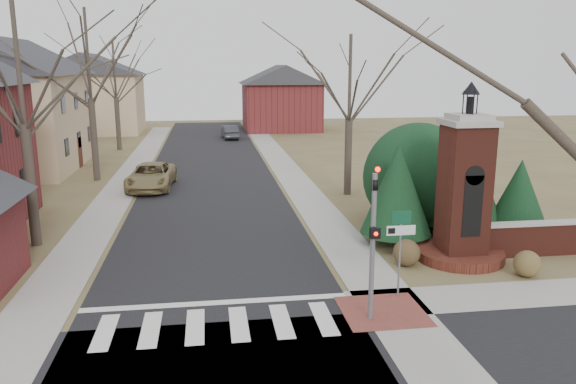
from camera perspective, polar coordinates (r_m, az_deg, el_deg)
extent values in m
plane|color=brown|center=(15.33, -7.14, -14.62)|extent=(120.00, 120.00, 0.00)
cube|color=black|center=(36.30, -7.89, 1.53)|extent=(8.00, 70.00, 0.01)
cube|color=silver|center=(16.04, -7.21, -13.28)|extent=(8.00, 2.20, 0.02)
cube|color=silver|center=(17.40, -7.31, -11.12)|extent=(8.00, 0.35, 0.02)
cube|color=gray|center=(36.69, 0.26, 1.78)|extent=(2.00, 60.00, 0.02)
cube|color=gray|center=(36.66, -16.05, 1.27)|extent=(2.00, 60.00, 0.02)
cube|color=brown|center=(16.94, 9.60, -11.87)|extent=(2.40, 2.40, 0.02)
cylinder|color=slate|center=(15.68, 8.58, -5.68)|extent=(0.14, 0.14, 4.20)
imported|color=black|center=(15.18, 8.82, 1.32)|extent=(0.15, 0.18, 0.90)
sphere|color=#FF0C05|center=(14.91, 9.10, 2.28)|extent=(0.14, 0.14, 0.14)
cube|color=black|center=(15.36, 8.83, -4.12)|extent=(0.28, 0.16, 0.30)
sphere|color=#FF0C05|center=(15.28, 8.93, -4.22)|extent=(0.11, 0.11, 0.11)
cylinder|color=slate|center=(17.58, 11.27, -6.48)|extent=(0.06, 0.06, 2.60)
cube|color=silver|center=(17.31, 11.41, -3.84)|extent=(0.90, 0.03, 0.30)
cube|color=black|center=(17.20, 10.48, -3.91)|extent=(0.22, 0.02, 0.18)
cube|color=#0E442B|center=(17.20, 11.47, -2.57)|extent=(0.60, 0.03, 0.40)
cylinder|color=#59231A|center=(21.82, 17.02, -6.07)|extent=(3.20, 3.20, 0.36)
cube|color=#59231A|center=(21.21, 17.42, -0.13)|extent=(1.50, 1.50, 5.00)
cube|color=black|center=(20.65, 18.22, -1.38)|extent=(0.70, 0.10, 2.20)
cube|color=gray|center=(20.81, 17.89, 6.73)|extent=(1.70, 1.70, 0.20)
cube|color=gray|center=(20.80, 17.93, 7.28)|extent=(1.30, 1.30, 0.20)
cylinder|color=black|center=(20.77, 18.01, 8.37)|extent=(0.20, 0.20, 0.60)
cone|color=black|center=(20.73, 18.12, 10.02)|extent=(0.64, 0.64, 0.45)
cube|color=#59231A|center=(23.93, 26.91, -4.21)|extent=(7.50, 0.40, 1.20)
cube|color=gray|center=(23.77, 27.07, -2.71)|extent=(7.50, 0.50, 0.10)
cube|color=tan|center=(42.94, -26.53, 6.36)|extent=(9.00, 12.00, 6.40)
cube|color=tan|center=(62.88, -19.31, 8.43)|extent=(10.00, 8.00, 6.00)
cube|color=tan|center=(61.79, -22.47, 11.84)|extent=(0.75, 0.75, 3.08)
cube|color=maroon|center=(62.31, -0.72, 8.65)|extent=(8.00, 8.00, 5.00)
cube|color=maroon|center=(60.31, -2.68, 11.73)|extent=(0.75, 0.75, 2.80)
cylinder|color=#473D33|center=(22.90, 10.82, -4.66)|extent=(0.20, 0.20, 0.50)
cone|color=black|center=(22.38, 11.04, 0.36)|extent=(2.80, 2.80, 3.60)
cylinder|color=#473D33|center=(25.18, 17.07, -3.39)|extent=(0.20, 0.20, 0.50)
cone|color=black|center=(24.66, 17.42, 1.86)|extent=(3.40, 3.40, 4.20)
cylinder|color=#473D33|center=(25.26, 22.14, -3.74)|extent=(0.20, 0.20, 0.50)
cone|color=black|center=(24.87, 22.46, -0.09)|extent=(2.40, 2.40, 2.80)
sphere|color=black|center=(25.27, 13.06, 1.91)|extent=(4.80, 4.80, 4.80)
cylinder|color=#473D33|center=(24.09, -24.67, 0.58)|extent=(0.40, 0.40, 4.83)
cylinder|color=#473D33|center=(36.56, -19.09, 5.02)|extent=(0.40, 0.40, 5.04)
cylinder|color=#473D33|center=(49.41, -16.89, 6.66)|extent=(0.40, 0.40, 4.41)
cylinder|color=#473D33|center=(30.97, 6.12, 3.58)|extent=(0.40, 0.40, 4.20)
imported|color=olive|center=(33.41, -13.73, 1.57)|extent=(2.76, 5.39, 1.46)
imported|color=#373940|center=(54.92, -5.91, 6.07)|extent=(1.66, 4.01, 1.29)
sphere|color=#4E3D23|center=(20.55, 11.95, -6.06)|extent=(0.97, 0.97, 0.97)
sphere|color=brown|center=(20.77, 23.13, -6.73)|extent=(0.91, 0.91, 0.91)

